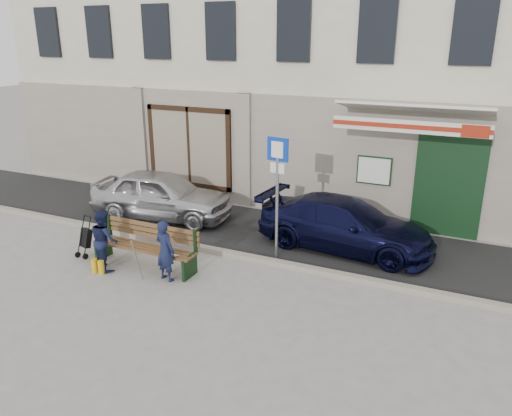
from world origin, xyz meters
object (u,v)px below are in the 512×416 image
Objects in this scene: bench at (143,247)px; woman at (104,240)px; car_silver at (162,195)px; stroller at (86,239)px; car_navy at (345,225)px; parking_sign at (277,179)px; man at (165,251)px.

bench is 0.80m from woman.
bench is at bearing -115.76° from woman.
car_silver reaches higher than stroller.
parking_sign reaches higher than car_navy.
stroller is at bearing -147.78° from parking_sign.
car_navy is 4.45× the size of stroller.
car_silver is at bearing 172.40° from parking_sign.
man is at bearing -143.66° from woman.
car_silver is 3.08m from bench.
car_navy is 4.55m from bench.
parking_sign is at bearing -117.03° from man.
woman reaches higher than car_silver.
parking_sign is 2.77m from man.
man is 1.45m from woman.
car_navy reaches higher than bench.
car_navy is (5.04, 0.04, -0.06)m from car_silver.
man reaches higher than bench.
man is at bearing -20.99° from bench.
man is at bearing -151.34° from car_silver.
man is (-1.59, -1.94, -1.17)m from parking_sign.
car_silver reaches higher than bench.
car_navy is at bearing 42.96° from stroller.
car_navy is at bearing -120.39° from man.
parking_sign is at bearing 34.50° from bench.
bench is at bearing -159.95° from car_silver.
stroller is (-2.30, 0.22, -0.23)m from man.
car_navy is 3.19× the size of man.
parking_sign reaches higher than woman.
parking_sign is 2.96× the size of stroller.
car_navy is 5.86m from stroller.
car_silver is 4.19× the size of stroller.
parking_sign is at bearing -113.75° from woman.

